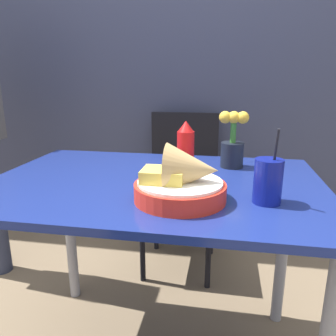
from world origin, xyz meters
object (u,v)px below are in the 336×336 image
object	(u,v)px
food_basket	(184,181)
drink_cup	(268,183)
ketchup_bottle	(186,151)
flower_vase	(233,144)
chair_far_window	(182,178)

from	to	relation	value
food_basket	drink_cup	size ratio (longest dim) A/B	1.23
food_basket	ketchup_bottle	xyz separation A→B (m)	(-0.02, 0.22, 0.04)
ketchup_bottle	flower_vase	bearing A→B (deg)	46.63
chair_far_window	drink_cup	world-z (taller)	drink_cup
ketchup_bottle	flower_vase	size ratio (longest dim) A/B	0.92
drink_cup	flower_vase	xyz separation A→B (m)	(-0.09, 0.37, 0.03)
chair_far_window	ketchup_bottle	distance (m)	0.82
flower_vase	chair_far_window	bearing A→B (deg)	115.04
chair_far_window	ketchup_bottle	size ratio (longest dim) A/B	4.52
chair_far_window	flower_vase	xyz separation A→B (m)	(0.27, -0.58, 0.33)
chair_far_window	drink_cup	size ratio (longest dim) A/B	4.21
food_basket	ketchup_bottle	distance (m)	0.22
food_basket	flower_vase	world-z (taller)	flower_vase
ketchup_bottle	flower_vase	distance (m)	0.24
drink_cup	food_basket	bearing A→B (deg)	-174.04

